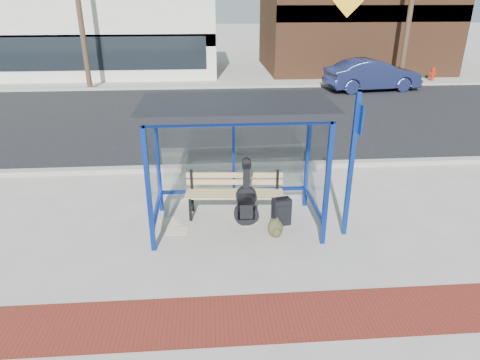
{
  "coord_description": "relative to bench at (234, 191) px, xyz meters",
  "views": [
    {
      "loc": [
        -0.47,
        -7.23,
        4.13
      ],
      "look_at": [
        0.09,
        0.2,
        0.87
      ],
      "focal_mm": 32.0,
      "sensor_mm": 36.0,
      "label": 1
    }
  ],
  "objects": [
    {
      "name": "brick_paver_strip",
      "position": [
        0.01,
        -3.07,
        -0.51
      ],
      "size": [
        60.0,
        1.0,
        0.01
      ],
      "primitive_type": "cube",
      "color": "maroon",
      "rests_on": "ground"
    },
    {
      "name": "fire_hydrant",
      "position": [
        11.03,
        13.68,
        -0.15
      ],
      "size": [
        0.31,
        0.2,
        0.68
      ],
      "rotation": [
        0.0,
        0.0,
        -0.38
      ],
      "color": "#A91D0C",
      "rests_on": "ground"
    },
    {
      "name": "guitar_bag",
      "position": [
        0.2,
        -0.44,
        -0.04
      ],
      "size": [
        0.48,
        0.15,
        1.29
      ],
      "rotation": [
        0.0,
        0.0,
        -0.03
      ],
      "color": "black",
      "rests_on": "ground"
    },
    {
      "name": "newspaper_a",
      "position": [
        -1.29,
        -0.27,
        -0.51
      ],
      "size": [
        0.47,
        0.5,
        0.01
      ],
      "primitive_type": "cube",
      "rotation": [
        0.0,
        0.0,
        -1.06
      ],
      "color": "white",
      "rests_on": "ground"
    },
    {
      "name": "ground",
      "position": [
        0.01,
        -0.47,
        -0.52
      ],
      "size": [
        120.0,
        120.0,
        0.0
      ],
      "primitive_type": "plane",
      "color": "#B2ADA0",
      "rests_on": "ground"
    },
    {
      "name": "storefront_brown",
      "position": [
        8.0,
        18.03,
        2.68
      ],
      "size": [
        10.0,
        7.08,
        6.4
      ],
      "color": "#59331E",
      "rests_on": "ground"
    },
    {
      "name": "sign_post",
      "position": [
        2.0,
        -0.92,
        0.97
      ],
      "size": [
        0.1,
        0.33,
        2.65
      ],
      "rotation": [
        0.0,
        0.0,
        0.0
      ],
      "color": "navy",
      "rests_on": "ground"
    },
    {
      "name": "far_sidewalk",
      "position": [
        0.01,
        14.53,
        -0.51
      ],
      "size": [
        60.0,
        4.0,
        0.01
      ],
      "primitive_type": "cube",
      "color": "#B2ADA0",
      "rests_on": "ground"
    },
    {
      "name": "backpack",
      "position": [
        0.69,
        -0.93,
        -0.35
      ],
      "size": [
        0.32,
        0.29,
        0.35
      ],
      "rotation": [
        0.0,
        0.0,
        0.14
      ],
      "color": "#33321C",
      "rests_on": "ground"
    },
    {
      "name": "newspaper_b",
      "position": [
        -1.13,
        -0.61,
        -0.51
      ],
      "size": [
        0.4,
        0.32,
        0.01
      ],
      "primitive_type": "cube",
      "rotation": [
        0.0,
        0.0,
        -0.04
      ],
      "color": "white",
      "rests_on": "ground"
    },
    {
      "name": "curb_near",
      "position": [
        0.01,
        2.43,
        -0.46
      ],
      "size": [
        60.0,
        0.25,
        0.12
      ],
      "primitive_type": "cube",
      "color": "gray",
      "rests_on": "ground"
    },
    {
      "name": "bus_shelter",
      "position": [
        0.01,
        -0.4,
        1.55
      ],
      "size": [
        3.3,
        1.8,
        2.42
      ],
      "color": "navy",
      "rests_on": "ground"
    },
    {
      "name": "storefront_white",
      "position": [
        -8.99,
        17.52,
        1.48
      ],
      "size": [
        18.0,
        6.04,
        4.0
      ],
      "color": "silver",
      "rests_on": "ground"
    },
    {
      "name": "bench",
      "position": [
        0.0,
        0.0,
        0.0
      ],
      "size": [
        1.97,
        0.62,
        0.91
      ],
      "rotation": [
        0.0,
        0.0,
        -0.08
      ],
      "color": "black",
      "rests_on": "ground"
    },
    {
      "name": "parked_car",
      "position": [
        7.07,
        11.63,
        0.19
      ],
      "size": [
        4.45,
        2.06,
        1.41
      ],
      "primitive_type": "imported",
      "rotation": [
        0.0,
        0.0,
        1.71
      ],
      "color": "#1B224B",
      "rests_on": "ground"
    },
    {
      "name": "newspaper_c",
      "position": [
        0.21,
        -0.36,
        -0.51
      ],
      "size": [
        0.45,
        0.47,
        0.01
      ],
      "primitive_type": "cube",
      "rotation": [
        0.0,
        0.0,
        2.18
      ],
      "color": "white",
      "rests_on": "ground"
    },
    {
      "name": "street_asphalt",
      "position": [
        0.01,
        7.53,
        -0.52
      ],
      "size": [
        60.0,
        10.0,
        0.0
      ],
      "primitive_type": "cube",
      "color": "black",
      "rests_on": "ground"
    },
    {
      "name": "curb_far",
      "position": [
        0.01,
        12.63,
        -0.46
      ],
      "size": [
        60.0,
        0.25,
        0.12
      ],
      "primitive_type": "cube",
      "color": "gray",
      "rests_on": "ground"
    },
    {
      "name": "suitcase",
      "position": [
        0.87,
        -0.49,
        -0.24
      ],
      "size": [
        0.38,
        0.29,
        0.59
      ],
      "rotation": [
        0.0,
        0.0,
        0.24
      ],
      "color": "black",
      "rests_on": "ground"
    }
  ]
}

